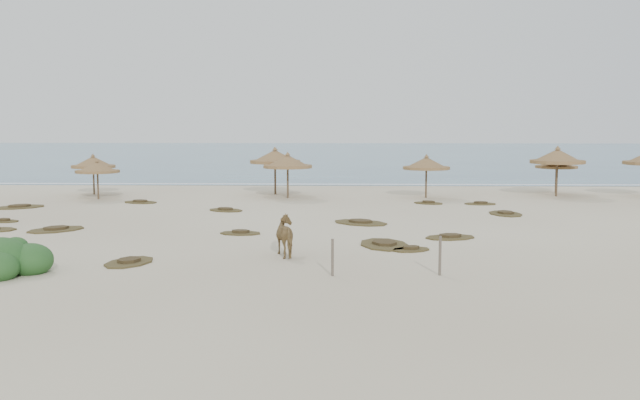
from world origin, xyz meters
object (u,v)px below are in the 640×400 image
Objects in this scene: horse at (288,236)px; bush at (2,260)px; palapa_0 at (93,163)px; palapa_1 at (97,168)px.

bush is (-8.40, -3.11, -0.27)m from horse.
palapa_1 is (1.23, -2.82, -0.13)m from palapa_0.
horse is (12.54, -17.59, -1.17)m from palapa_1.
bush is (5.37, -23.52, -1.57)m from palapa_0.
horse is (13.77, -20.41, -1.30)m from palapa_0.
horse is 0.57× the size of bush.
bush is at bearing -1.15° from horse.
palapa_1 is 0.92× the size of bush.
palapa_1 is 1.63× the size of horse.
horse reaches higher than bush.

